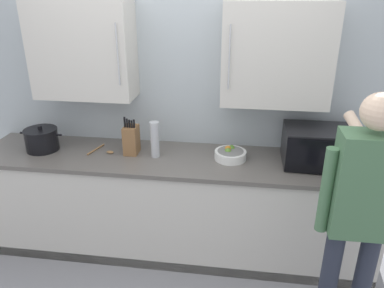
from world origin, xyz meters
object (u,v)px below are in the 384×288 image
Objects in this scene: microwave_oven at (320,147)px; wooden_spoon at (103,151)px; stock_pot at (42,139)px; knife_block at (131,140)px; person_figure at (359,210)px; fruit_bowl at (230,154)px; thermos_flask at (155,139)px.

microwave_oven is 2.65× the size of wooden_spoon.
stock_pot is 0.77m from knife_block.
wooden_spoon is at bearing 155.60° from person_figure.
stock_pot is at bearing -178.71° from fruit_bowl.
microwave_oven is at bearing 95.39° from person_figure.
person_figure is at bearing -28.00° from knife_block.
stock_pot is at bearing -176.77° from wooden_spoon.
wooden_spoon is (-0.25, -0.01, -0.11)m from knife_block.
knife_block reaches higher than fruit_bowl.
person_figure is at bearing -24.40° from wooden_spoon.
person_figure is (0.08, -0.84, -0.02)m from microwave_oven.
person_figure is at bearing -84.61° from microwave_oven.
stock_pot is 2.49m from person_figure.
fruit_bowl is 0.79× the size of knife_block.
fruit_bowl is at bearing -179.79° from microwave_oven.
fruit_bowl is 1.07m from wooden_spoon.
fruit_bowl is at bearing 3.35° from thermos_flask.
fruit_bowl is 1.14m from person_figure.
person_figure is at bearing -30.31° from thermos_flask.
wooden_spoon is at bearing -179.71° from microwave_oven.
knife_block is 0.19× the size of person_figure.
knife_block reaches higher than stock_pot.
microwave_oven is 2.28m from stock_pot.
stock_pot is 0.21× the size of person_figure.
microwave_oven reaches higher than stock_pot.
stock_pot is 1.45× the size of fruit_bowl.
knife_block is at bearing 169.52° from thermos_flask.
stock_pot is at bearing -179.04° from microwave_oven.
microwave_oven is 1.51m from knife_block.
wooden_spoon is at bearing -177.83° from knife_block.
person_figure reaches higher than stock_pot.
fruit_bowl is 0.15× the size of person_figure.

